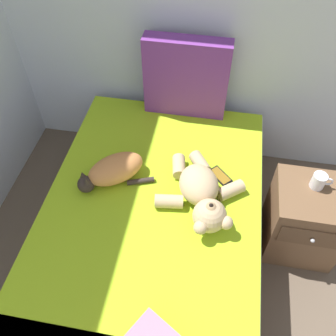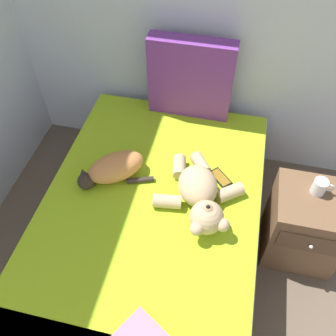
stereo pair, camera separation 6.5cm
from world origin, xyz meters
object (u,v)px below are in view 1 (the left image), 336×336
object	(u,v)px
cat	(113,171)
teddy_bear	(202,194)
patterned_cushion	(186,78)
nightstand	(304,220)
bed	(152,236)
mug	(319,181)
cell_phone	(220,176)

from	to	relation	value
cat	teddy_bear	xyz separation A→B (m)	(0.53, -0.09, 0.01)
patterned_cushion	nightstand	bearing A→B (deg)	-36.17
nightstand	bed	bearing A→B (deg)	-163.81
cat	bed	bearing A→B (deg)	-37.79
teddy_bear	cat	bearing A→B (deg)	170.72
teddy_bear	patterned_cushion	bearing A→B (deg)	104.84
cat	patterned_cushion	bearing A→B (deg)	64.68
bed	patterned_cushion	world-z (taller)	patterned_cushion
bed	mug	world-z (taller)	mug
cell_phone	mug	size ratio (longest dim) A/B	1.30
nightstand	patterned_cushion	bearing A→B (deg)	143.83
bed	cell_phone	world-z (taller)	cell_phone
mug	cell_phone	bearing A→B (deg)	179.58
teddy_bear	nightstand	bearing A→B (deg)	13.09
cat	cell_phone	world-z (taller)	cat
teddy_bear	mug	size ratio (longest dim) A/B	5.05
patterned_cushion	teddy_bear	xyz separation A→B (m)	(0.21, -0.77, -0.19)
cell_phone	nightstand	size ratio (longest dim) A/B	0.29
cat	cell_phone	bearing A→B (deg)	11.30
cat	cell_phone	distance (m)	0.64
cell_phone	teddy_bear	bearing A→B (deg)	-113.90
teddy_bear	mug	xyz separation A→B (m)	(0.65, 0.21, -0.00)
bed	patterned_cushion	distance (m)	1.04
teddy_bear	cell_phone	size ratio (longest dim) A/B	3.88
bed	nightstand	size ratio (longest dim) A/B	3.56
teddy_bear	cell_phone	xyz separation A→B (m)	(0.09, 0.21, -0.08)
cat	nightstand	world-z (taller)	cat
cell_phone	mug	xyz separation A→B (m)	(0.55, -0.00, 0.08)
patterned_cushion	cat	size ratio (longest dim) A/B	1.30
patterned_cushion	mug	world-z (taller)	patterned_cushion
bed	patterned_cushion	size ratio (longest dim) A/B	3.52
nightstand	cat	bearing A→B (deg)	-176.89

